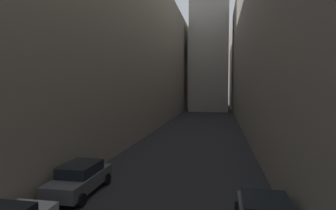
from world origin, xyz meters
name	(u,v)px	position (x,y,z in m)	size (l,w,h in m)	color
ground_plane	(202,123)	(0.00, 48.00, 0.00)	(264.00, 264.00, 0.00)	#232326
building_block_left	(135,58)	(-11.36, 50.00, 10.54)	(11.72, 108.00, 21.09)	gray
building_block_right	(293,48)	(13.47, 50.00, 11.52)	(15.94, 108.00, 23.04)	gray
parked_car_left_third	(80,178)	(-4.40, 17.75, 0.81)	(1.96, 4.41, 1.55)	#4C4C51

